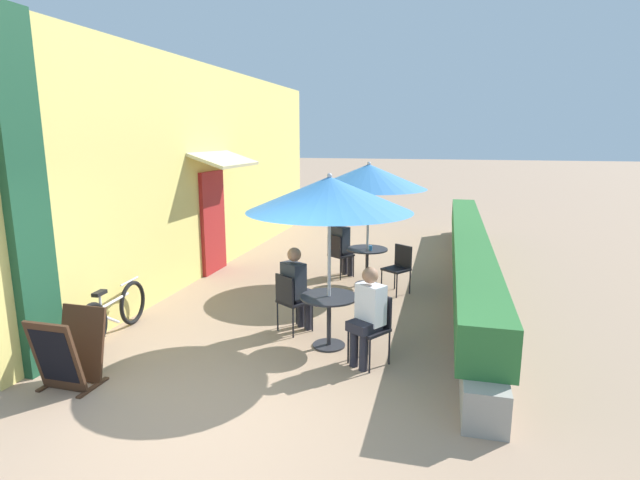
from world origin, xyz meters
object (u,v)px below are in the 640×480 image
(cafe_chair_near_left, at_px, (291,298))
(cafe_chair_mid_right, at_px, (338,252))
(patio_umbrella_mid, at_px, (369,177))
(menu_board, at_px, (69,351))
(seated_patron_near_left, at_px, (296,285))
(coffee_cup_mid, at_px, (370,248))
(seated_patron_mid_right, at_px, (342,243))
(patio_table_near, at_px, (329,310))
(patio_table_mid, at_px, (367,259))
(cafe_chair_near_right, at_px, (373,323))
(bicycle_leaning, at_px, (113,313))
(patio_umbrella_near, at_px, (329,194))
(seated_patron_near_right, at_px, (367,312))
(cafe_chair_mid_left, at_px, (399,265))

(cafe_chair_near_left, relative_size, cafe_chair_mid_right, 1.00)
(patio_umbrella_mid, height_order, menu_board, patio_umbrella_mid)
(seated_patron_near_left, height_order, coffee_cup_mid, seated_patron_near_left)
(seated_patron_near_left, relative_size, seated_patron_mid_right, 1.00)
(patio_table_near, xyz_separation_m, patio_table_mid, (0.04, 2.97, 0.00))
(patio_table_near, bearing_deg, patio_umbrella_mid, 89.24)
(cafe_chair_near_left, distance_m, cafe_chair_near_right, 1.46)
(cafe_chair_near_right, distance_m, seated_patron_mid_right, 3.95)
(coffee_cup_mid, relative_size, bicycle_leaning, 0.05)
(seated_patron_mid_right, distance_m, bicycle_leaning, 4.60)
(patio_umbrella_mid, bearing_deg, coffee_cup_mid, -60.25)
(cafe_chair_near_right, bearing_deg, seated_patron_mid_right, -38.95)
(patio_umbrella_near, bearing_deg, seated_patron_near_right, -36.37)
(cafe_chair_near_right, xyz_separation_m, seated_patron_mid_right, (-1.18, 3.76, 0.17))
(coffee_cup_mid, bearing_deg, patio_table_mid, 119.75)
(seated_patron_mid_right, bearing_deg, patio_umbrella_mid, -2.79)
(seated_patron_near_right, height_order, bicycle_leaning, seated_patron_near_right)
(patio_umbrella_near, height_order, patio_umbrella_mid, same)
(cafe_chair_near_left, xyz_separation_m, menu_board, (-1.93, -2.13, -0.09))
(cafe_chair_mid_left, height_order, menu_board, cafe_chair_mid_left)
(cafe_chair_mid_right, distance_m, seated_patron_mid_right, 0.20)
(patio_umbrella_near, distance_m, bicycle_leaning, 3.51)
(seated_patron_near_left, height_order, menu_board, seated_patron_near_left)
(coffee_cup_mid, bearing_deg, patio_umbrella_mid, 119.75)
(seated_patron_near_left, relative_size, patio_umbrella_mid, 0.53)
(patio_umbrella_mid, relative_size, seated_patron_mid_right, 1.87)
(cafe_chair_near_right, bearing_deg, seated_patron_near_right, 90.00)
(seated_patron_near_right, distance_m, patio_umbrella_mid, 3.72)
(coffee_cup_mid, relative_size, menu_board, 0.10)
(patio_table_mid, height_order, patio_umbrella_mid, patio_umbrella_mid)
(cafe_chair_near_right, relative_size, seated_patron_near_right, 0.70)
(cafe_chair_mid_left, bearing_deg, coffee_cup_mid, 13.99)
(patio_umbrella_mid, height_order, seated_patron_mid_right, patio_umbrella_mid)
(seated_patron_near_left, xyz_separation_m, coffee_cup_mid, (0.71, 2.40, 0.07))
(coffee_cup_mid, height_order, bicycle_leaning, coffee_cup_mid)
(patio_umbrella_near, bearing_deg, menu_board, -145.18)
(cafe_chair_near_left, xyz_separation_m, bicycle_leaning, (-2.38, -0.77, -0.17))
(patio_table_near, distance_m, cafe_chair_near_right, 0.73)
(cafe_chair_mid_left, distance_m, seated_patron_mid_right, 1.46)
(seated_patron_near_right, xyz_separation_m, patio_table_mid, (-0.55, 3.41, -0.17))
(cafe_chair_near_right, bearing_deg, cafe_chair_near_left, 6.00)
(patio_umbrella_mid, height_order, cafe_chair_mid_right, patio_umbrella_mid)
(seated_patron_near_left, distance_m, seated_patron_mid_right, 2.99)
(bicycle_leaning, bearing_deg, coffee_cup_mid, 41.53)
(cafe_chair_near_left, bearing_deg, menu_board, -98.60)
(cafe_chair_near_right, bearing_deg, menu_board, 57.88)
(patio_umbrella_near, relative_size, bicycle_leaning, 1.40)
(cafe_chair_mid_right, bearing_deg, seated_patron_near_left, -54.64)
(cafe_chair_mid_left, bearing_deg, seated_patron_near_right, 123.37)
(seated_patron_near_right, bearing_deg, patio_table_near, -2.79)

